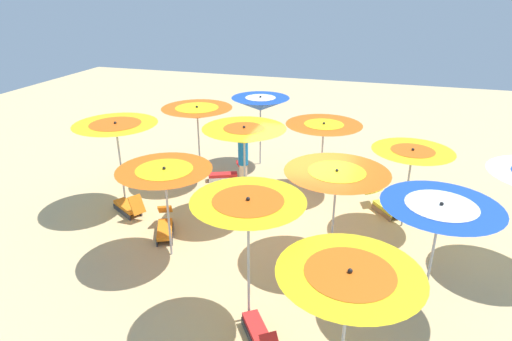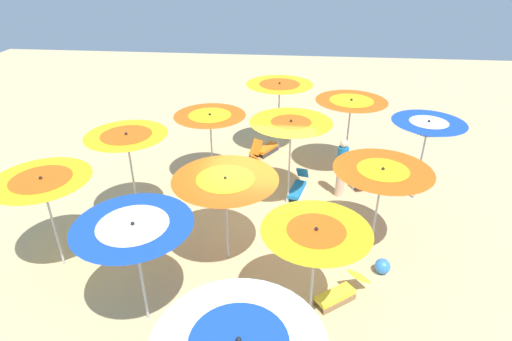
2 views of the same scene
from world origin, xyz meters
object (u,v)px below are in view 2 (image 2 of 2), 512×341
beach_umbrella_11 (427,129)px  lounger_5 (339,293)px  beach_umbrella_3 (127,142)px  lounger_1 (353,178)px  lounger_0 (114,222)px  beach_umbrella_9 (279,88)px  beach_umbrella_4 (226,186)px  lounger_4 (298,188)px  beach_umbrella_1 (134,232)px  beachgoer_0 (342,167)px  beach_umbrella_5 (316,238)px  beach_umbrella_10 (351,106)px  beach_umbrella_6 (210,122)px  beach_ball (382,266)px  lounger_2 (265,148)px  beach_umbrella_7 (291,129)px  beach_umbrella_0 (43,186)px  beach_umbrella_8 (382,176)px  lounger_3 (240,167)px

beach_umbrella_11 → lounger_5: bearing=-29.8°
beach_umbrella_3 → lounger_1: beach_umbrella_3 is taller
lounger_0 → beach_umbrella_9: bearing=17.3°
beach_umbrella_4 → lounger_4: size_ratio=1.73×
beach_umbrella_1 → beach_umbrella_9: bearing=165.1°
lounger_0 → beachgoer_0: bearing=-14.4°
beach_umbrella_9 → beachgoer_0: beach_umbrella_9 is taller
beach_umbrella_4 → beach_umbrella_5: size_ratio=1.06×
beach_umbrella_1 → beach_umbrella_10: bearing=146.6°
beach_umbrella_6 → beach_ball: 6.12m
lounger_5 → beach_umbrella_1: bearing=-24.2°
beach_umbrella_3 → lounger_2: size_ratio=2.05×
beach_umbrella_7 → beach_umbrella_0: bearing=-58.0°
beach_umbrella_10 → beachgoer_0: size_ratio=1.37×
lounger_1 → beach_umbrella_11: bearing=-134.7°
beach_umbrella_6 → beach_umbrella_3: bearing=-32.7°
beach_umbrella_4 → beach_umbrella_0: bearing=-80.5°
beach_umbrella_1 → lounger_1: (-5.75, 4.51, -1.89)m
beach_umbrella_8 → beach_umbrella_9: bearing=-153.5°
lounger_3 → beach_umbrella_4: bearing=68.7°
beach_umbrella_0 → lounger_0: size_ratio=1.83×
beach_umbrella_3 → beach_ball: (1.35, 6.05, -2.14)m
beach_umbrella_5 → beach_umbrella_6: bearing=-150.5°
lounger_4 → beach_umbrella_11: bearing=105.8°
beach_umbrella_10 → beachgoer_0: beach_umbrella_10 is taller
beach_umbrella_7 → beachgoer_0: 2.04m
beach_umbrella_9 → beach_umbrella_1: bearing=-14.9°
lounger_3 → lounger_5: size_ratio=1.13×
lounger_2 → beach_umbrella_0: bearing=177.3°
beachgoer_0 → lounger_4: bearing=-37.4°
beach_umbrella_3 → beach_umbrella_6: size_ratio=1.16×
beach_umbrella_1 → lounger_3: beach_umbrella_1 is taller
beach_umbrella_8 → lounger_4: 3.35m
beach_umbrella_4 → beach_umbrella_9: size_ratio=0.92×
beach_umbrella_1 → beach_umbrella_6: bearing=177.5°
beach_umbrella_1 → beachgoer_0: size_ratio=1.29×
beach_umbrella_0 → lounger_4: (-3.63, 5.28, -1.88)m
beach_umbrella_4 → lounger_2: bearing=175.8°
beach_umbrella_9 → lounger_3: beach_umbrella_9 is taller
beach_umbrella_5 → beach_umbrella_7: (-4.10, -0.57, 0.34)m
beachgoer_0 → beach_umbrella_7: bearing=-18.8°
beach_umbrella_5 → lounger_1: bearing=165.8°
beach_umbrella_3 → beach_umbrella_9: (-4.75, 3.39, -0.06)m
beach_umbrella_1 → beach_ball: beach_umbrella_1 is taller
beach_umbrella_1 → beach_umbrella_6: size_ratio=1.04×
beach_umbrella_3 → beach_ball: beach_umbrella_3 is taller
beach_umbrella_10 → beach_umbrella_6: bearing=-75.9°
beach_umbrella_9 → beach_umbrella_11: beach_umbrella_9 is taller
beach_umbrella_7 → beach_ball: 4.04m
beach_umbrella_0 → lounger_5: (0.49, 6.19, -1.88)m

